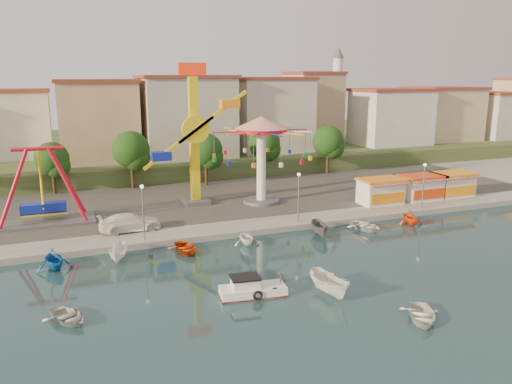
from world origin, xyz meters
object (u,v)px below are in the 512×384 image
wave_swinger (261,140)px  van (130,222)px  pirate_ship_ride (42,187)px  skiff (329,284)px  rowboat_a (68,317)px  kamikaze_tower (198,139)px  cabin_motorboat (251,290)px

wave_swinger → van: (-16.33, -5.84, -6.73)m
pirate_ship_ride → skiff: 32.32m
pirate_ship_ride → rowboat_a: size_ratio=2.99×
pirate_ship_ride → kamikaze_tower: (17.26, 1.88, 3.99)m
pirate_ship_ride → wave_swinger: wave_swinger is taller
rowboat_a → van: 17.74m
rowboat_a → van: bearing=39.4°
kamikaze_tower → wave_swinger: bearing=-17.3°
van → kamikaze_tower: bearing=-53.3°
kamikaze_tower → van: bearing=-139.0°
pirate_ship_ride → van: (8.01, -6.16, -2.92)m
wave_swinger → skiff: (-4.62, -25.01, -7.38)m
rowboat_a → pirate_ship_ride: bearing=64.4°
pirate_ship_ride → cabin_motorboat: bearing=-58.5°
rowboat_a → skiff: size_ratio=0.79×
cabin_motorboat → van: bearing=117.3°
rowboat_a → cabin_motorboat: bearing=-33.3°
cabin_motorboat → van: (-6.36, 17.28, 1.02)m
kamikaze_tower → cabin_motorboat: size_ratio=3.33×
wave_swinger → rowboat_a: bearing=-135.1°
rowboat_a → skiff: 18.06m
wave_swinger → rowboat_a: wave_swinger is taller
cabin_motorboat → kamikaze_tower: bearing=90.6°
cabin_motorboat → van: size_ratio=0.83×
skiff → van: van is taller
wave_swinger → van: 18.60m
pirate_ship_ride → rowboat_a: bearing=-85.3°
kamikaze_tower → wave_swinger: (7.09, -2.20, -0.19)m
rowboat_a → van: size_ratio=0.56×
pirate_ship_ride → kamikaze_tower: 17.81m
kamikaze_tower → wave_swinger: 7.43m
pirate_ship_ride → skiff: pirate_ship_ride is taller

